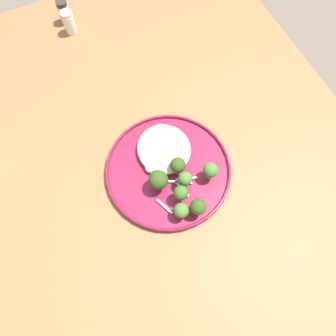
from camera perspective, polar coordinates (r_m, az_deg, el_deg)
The scene contains 24 objects.
ground at distance 1.48m, azimuth -0.02°, elevation -13.25°, with size 6.00×6.00×0.00m, color #665B51.
wooden_dining_table at distance 0.83m, azimuth -0.03°, elevation -5.55°, with size 1.40×1.00×0.74m.
dinner_plate at distance 0.77m, azimuth 0.00°, elevation -0.34°, with size 0.29×0.29×0.02m.
noodle_bed at distance 0.77m, azimuth -0.70°, elevation 3.33°, with size 0.13×0.12×0.03m.
seared_scallop_left_edge at distance 0.80m, azimuth -1.34°, elevation 6.79°, with size 0.02×0.02×0.01m.
seared_scallop_on_noodles at distance 0.77m, azimuth -0.41°, elevation 2.46°, with size 0.03×0.03×0.02m.
seared_scallop_large_seared at distance 0.77m, azimuth -4.07°, elevation 2.06°, with size 0.02×0.02×0.02m.
seared_scallop_tiny_bay at distance 0.78m, azimuth 1.12°, elevation 4.73°, with size 0.03×0.03×0.01m.
seared_scallop_right_edge at distance 0.76m, azimuth 1.34°, elevation 0.81°, with size 0.03×0.03×0.01m.
seared_scallop_half_hidden at distance 0.76m, azimuth -2.87°, elevation 0.20°, with size 0.03×0.03×0.01m.
seared_scallop_front_small at distance 0.78m, azimuth -1.62°, elevation 3.42°, with size 0.03×0.03×0.01m.
broccoli_floret_tall_stalk at distance 0.72m, azimuth 2.96°, elevation -1.96°, with size 0.03×0.03×0.05m.
broccoli_floret_rear_charred at distance 0.73m, azimuth 1.70°, elevation 0.45°, with size 0.04×0.04×0.06m.
broccoli_floret_right_tilted at distance 0.73m, azimuth 7.28°, elevation -0.44°, with size 0.03×0.03×0.05m.
broccoli_floret_near_rim at distance 0.71m, azimuth -1.68°, elevation -2.06°, with size 0.04×0.04×0.06m.
broccoli_floret_center_pile at distance 0.70m, azimuth 5.18°, elevation -6.73°, with size 0.04×0.04×0.05m.
broccoli_floret_left_leaning at distance 0.71m, azimuth 2.22°, elevation -4.35°, with size 0.03×0.03×0.05m.
broccoli_floret_beside_noodles at distance 0.70m, azimuth 2.29°, elevation -7.35°, with size 0.03×0.03×0.05m.
onion_sliver_curled_piece at distance 0.75m, azimuth 2.02°, elevation -2.27°, with size 0.05×0.01×0.00m, color silver.
onion_sliver_long_sliver at distance 0.74m, azimuth 2.47°, elevation -3.63°, with size 0.04×0.01×0.00m, color silver.
onion_sliver_short_strip at distance 0.75m, azimuth 3.43°, elevation -2.23°, with size 0.05×0.01×0.00m, color silver.
onion_sliver_pale_crescent at distance 0.73m, azimuth -0.58°, elevation -6.64°, with size 0.05×0.01×0.00m, color silver.
salt_shaker at distance 1.03m, azimuth -16.65°, elevation 22.87°, with size 0.03×0.03×0.07m.
pepper_shaker at distance 1.06m, azimuth -17.44°, elevation 24.27°, with size 0.03×0.03×0.07m.
Camera 1 is at (-0.23, 0.10, 1.45)m, focal length 35.44 mm.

